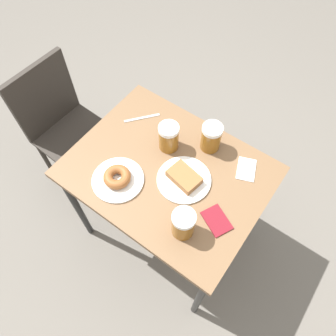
{
  "coord_description": "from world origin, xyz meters",
  "views": [
    {
      "loc": [
        -0.62,
        -0.45,
        2.06
      ],
      "look_at": [
        0.0,
        0.0,
        0.79
      ],
      "focal_mm": 35.0,
      "sensor_mm": 36.0,
      "label": 1
    }
  ],
  "objects_px": {
    "napkin_folded": "(246,169)",
    "chair": "(60,120)",
    "plate_with_donut": "(118,178)",
    "plate_with_cake": "(184,178)",
    "beer_mug_left": "(169,137)",
    "passport_near_edge": "(217,220)",
    "fork": "(142,118)",
    "beer_mug_right": "(183,224)",
    "beer_mug_center": "(211,137)"
  },
  "relations": [
    {
      "from": "plate_with_cake",
      "to": "beer_mug_left",
      "type": "distance_m",
      "value": 0.21
    },
    {
      "from": "fork",
      "to": "plate_with_donut",
      "type": "bearing_deg",
      "value": -158.45
    },
    {
      "from": "passport_near_edge",
      "to": "fork",
      "type": "bearing_deg",
      "value": 67.24
    },
    {
      "from": "napkin_folded",
      "to": "passport_near_edge",
      "type": "distance_m",
      "value": 0.29
    },
    {
      "from": "plate_with_cake",
      "to": "passport_near_edge",
      "type": "xyz_separation_m",
      "value": [
        -0.08,
        -0.22,
        -0.01
      ]
    },
    {
      "from": "beer_mug_center",
      "to": "beer_mug_right",
      "type": "bearing_deg",
      "value": -162.15
    },
    {
      "from": "plate_with_cake",
      "to": "fork",
      "type": "height_order",
      "value": "plate_with_cake"
    },
    {
      "from": "chair",
      "to": "beer_mug_center",
      "type": "relative_size",
      "value": 6.12
    },
    {
      "from": "chair",
      "to": "beer_mug_right",
      "type": "relative_size",
      "value": 6.12
    },
    {
      "from": "chair",
      "to": "napkin_folded",
      "type": "height_order",
      "value": "chair"
    },
    {
      "from": "napkin_folded",
      "to": "passport_near_edge",
      "type": "xyz_separation_m",
      "value": [
        -0.29,
        -0.02,
        0.0
      ]
    },
    {
      "from": "plate_with_cake",
      "to": "beer_mug_left",
      "type": "height_order",
      "value": "beer_mug_left"
    },
    {
      "from": "beer_mug_center",
      "to": "beer_mug_right",
      "type": "height_order",
      "value": "same"
    },
    {
      "from": "napkin_folded",
      "to": "chair",
      "type": "bearing_deg",
      "value": 99.66
    },
    {
      "from": "beer_mug_left",
      "to": "passport_near_edge",
      "type": "height_order",
      "value": "beer_mug_left"
    },
    {
      "from": "plate_with_cake",
      "to": "plate_with_donut",
      "type": "height_order",
      "value": "plate_with_donut"
    },
    {
      "from": "chair",
      "to": "beer_mug_right",
      "type": "xyz_separation_m",
      "value": [
        -0.22,
        -1.04,
        0.32
      ]
    },
    {
      "from": "plate_with_cake",
      "to": "beer_mug_right",
      "type": "relative_size",
      "value": 1.7
    },
    {
      "from": "plate_with_donut",
      "to": "beer_mug_right",
      "type": "height_order",
      "value": "beer_mug_right"
    },
    {
      "from": "beer_mug_right",
      "to": "passport_near_edge",
      "type": "height_order",
      "value": "beer_mug_right"
    },
    {
      "from": "chair",
      "to": "plate_with_donut",
      "type": "bearing_deg",
      "value": -104.43
    },
    {
      "from": "passport_near_edge",
      "to": "chair",
      "type": "bearing_deg",
      "value": 84.69
    },
    {
      "from": "beer_mug_right",
      "to": "passport_near_edge",
      "type": "bearing_deg",
      "value": -37.92
    },
    {
      "from": "beer_mug_right",
      "to": "napkin_folded",
      "type": "distance_m",
      "value": 0.42
    },
    {
      "from": "beer_mug_center",
      "to": "passport_near_edge",
      "type": "height_order",
      "value": "beer_mug_center"
    },
    {
      "from": "chair",
      "to": "plate_with_donut",
      "type": "xyz_separation_m",
      "value": [
        -0.2,
        -0.67,
        0.27
      ]
    },
    {
      "from": "plate_with_cake",
      "to": "napkin_folded",
      "type": "height_order",
      "value": "plate_with_cake"
    },
    {
      "from": "plate_with_cake",
      "to": "plate_with_donut",
      "type": "bearing_deg",
      "value": 126.3
    },
    {
      "from": "plate_with_cake",
      "to": "beer_mug_center",
      "type": "relative_size",
      "value": 1.7
    },
    {
      "from": "chair",
      "to": "passport_near_edge",
      "type": "bearing_deg",
      "value": -93.1
    },
    {
      "from": "plate_with_donut",
      "to": "passport_near_edge",
      "type": "bearing_deg",
      "value": -78.34
    },
    {
      "from": "chair",
      "to": "napkin_folded",
      "type": "relative_size",
      "value": 6.19
    },
    {
      "from": "plate_with_donut",
      "to": "napkin_folded",
      "type": "height_order",
      "value": "plate_with_donut"
    },
    {
      "from": "beer_mug_left",
      "to": "napkin_folded",
      "type": "bearing_deg",
      "value": -74.26
    },
    {
      "from": "plate_with_donut",
      "to": "passport_near_edge",
      "type": "height_order",
      "value": "plate_with_donut"
    },
    {
      "from": "beer_mug_left",
      "to": "napkin_folded",
      "type": "height_order",
      "value": "beer_mug_left"
    },
    {
      "from": "chair",
      "to": "passport_near_edge",
      "type": "xyz_separation_m",
      "value": [
        -0.1,
        -1.13,
        0.25
      ]
    },
    {
      "from": "plate_with_cake",
      "to": "napkin_folded",
      "type": "bearing_deg",
      "value": -43.15
    },
    {
      "from": "plate_with_cake",
      "to": "beer_mug_right",
      "type": "xyz_separation_m",
      "value": [
        -0.2,
        -0.13,
        0.06
      ]
    },
    {
      "from": "plate_with_donut",
      "to": "passport_near_edge",
      "type": "xyz_separation_m",
      "value": [
        0.09,
        -0.46,
        -0.02
      ]
    },
    {
      "from": "chair",
      "to": "fork",
      "type": "height_order",
      "value": "chair"
    },
    {
      "from": "beer_mug_left",
      "to": "fork",
      "type": "distance_m",
      "value": 0.23
    },
    {
      "from": "beer_mug_left",
      "to": "fork",
      "type": "xyz_separation_m",
      "value": [
        0.06,
        0.21,
        -0.07
      ]
    },
    {
      "from": "beer_mug_center",
      "to": "fork",
      "type": "bearing_deg",
      "value": 98.43
    },
    {
      "from": "beer_mug_right",
      "to": "passport_near_edge",
      "type": "xyz_separation_m",
      "value": [
        0.12,
        -0.09,
        -0.07
      ]
    },
    {
      "from": "plate_with_cake",
      "to": "beer_mug_center",
      "type": "distance_m",
      "value": 0.23
    },
    {
      "from": "chair",
      "to": "beer_mug_center",
      "type": "bearing_deg",
      "value": -75.28
    },
    {
      "from": "chair",
      "to": "beer_mug_left",
      "type": "bearing_deg",
      "value": -81.21
    },
    {
      "from": "chair",
      "to": "fork",
      "type": "xyz_separation_m",
      "value": [
        0.15,
        -0.53,
        0.25
      ]
    },
    {
      "from": "beer_mug_left",
      "to": "beer_mug_center",
      "type": "relative_size",
      "value": 1.0
    }
  ]
}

